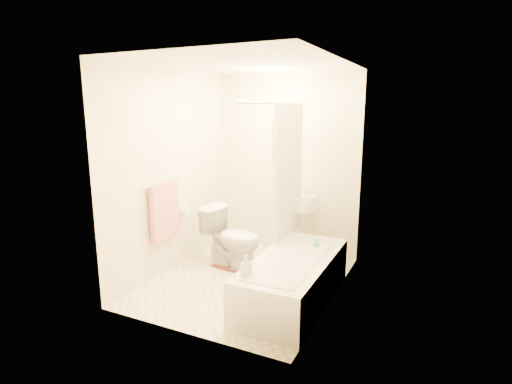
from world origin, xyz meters
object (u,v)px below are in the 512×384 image
at_px(bath_mat, 244,265).
at_px(soap_bottle, 246,266).
at_px(bathtub, 293,279).
at_px(toilet, 232,238).
at_px(sink, 296,224).

bearing_deg(bath_mat, soap_bottle, -61.33).
xyz_separation_m(bathtub, bath_mat, (-0.88, 0.58, -0.22)).
relative_size(toilet, bathtub, 0.47).
xyz_separation_m(toilet, sink, (0.60, 0.65, 0.08)).
bearing_deg(bathtub, sink, 108.90).
bearing_deg(bath_mat, toilet, -147.91).
bearing_deg(bathtub, toilet, 153.11).
xyz_separation_m(toilet, bath_mat, (0.12, 0.07, -0.36)).
bearing_deg(sink, soap_bottle, -75.47).
relative_size(toilet, bath_mat, 1.17).
relative_size(toilet, soap_bottle, 4.04).
xyz_separation_m(sink, bath_mat, (-0.48, -0.57, -0.45)).
height_order(bathtub, soap_bottle, soap_bottle).
distance_m(sink, bathtub, 1.24).
relative_size(toilet, sink, 0.83).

